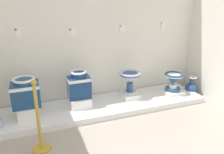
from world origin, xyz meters
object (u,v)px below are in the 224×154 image
plinth_block_squat_floral (80,101)px  plinth_block_central_ornate (172,92)px  antique_toilet_leftmost (130,78)px  info_placard_second (72,32)px  plinth_block_tall_cobalt (28,111)px  plinth_block_leftmost (130,95)px  antique_toilet_tall_cobalt (25,91)px  antique_toilet_central_ornate (173,80)px  info_placard_first (18,32)px  stanchion_post_near_left (39,129)px  antique_toilet_squat_floral (79,84)px  decorative_vase_corner (192,87)px  info_placard_fourth (163,25)px  info_placard_third (122,28)px

plinth_block_squat_floral → plinth_block_central_ornate: size_ratio=0.94×
antique_toilet_leftmost → info_placard_second: (-0.93, 0.35, 0.83)m
plinth_block_squat_floral → info_placard_second: (0.01, 0.38, 1.12)m
plinth_block_tall_cobalt → plinth_block_squat_floral: size_ratio=1.10×
plinth_block_leftmost → antique_toilet_leftmost: 0.33m
antique_toilet_tall_cobalt → antique_toilet_central_ornate: bearing=-0.4°
plinth_block_leftmost → info_placard_second: bearing=159.5°
plinth_block_central_ornate → info_placard_first: (-2.61, 0.47, 1.19)m
plinth_block_central_ornate → info_placard_first: size_ratio=2.51×
antique_toilet_leftmost → stanchion_post_near_left: 1.85m
antique_toilet_leftmost → antique_toilet_squat_floral: bearing=-178.1°
plinth_block_squat_floral → antique_toilet_central_ornate: antique_toilet_central_ornate is taller
antique_toilet_tall_cobalt → info_placard_first: (-0.01, 0.45, 0.81)m
antique_toilet_central_ornate → decorative_vase_corner: antique_toilet_central_ornate is taller
info_placard_fourth → info_placard_first: bearing=-180.0°
plinth_block_tall_cobalt → antique_toilet_central_ornate: antique_toilet_central_ornate is taller
info_placard_first → stanchion_post_near_left: info_placard_first is taller
info_placard_fourth → decorative_vase_corner: (0.47, -0.47, -1.18)m
plinth_block_squat_floral → info_placard_fourth: info_placard_fourth is taller
stanchion_post_near_left → info_placard_third: bearing=37.2°
antique_toilet_tall_cobalt → info_placard_fourth: 2.76m
decorative_vase_corner → stanchion_post_near_left: bearing=-165.5°
antique_toilet_squat_floral → antique_toilet_leftmost: bearing=1.9°
antique_toilet_tall_cobalt → info_placard_first: 0.93m
plinth_block_leftmost → plinth_block_central_ornate: size_ratio=0.89×
antique_toilet_leftmost → stanchion_post_near_left: (-1.62, -0.88, -0.17)m
decorative_vase_corner → stanchion_post_near_left: (-2.92, -0.76, 0.15)m
antique_toilet_leftmost → decorative_vase_corner: antique_toilet_leftmost is taller
plinth_block_squat_floral → plinth_block_central_ornate: 1.79m
info_placard_second → antique_toilet_squat_floral: bearing=-91.6°
plinth_block_tall_cobalt → info_placard_first: (-0.01, 0.45, 1.13)m
antique_toilet_central_ornate → info_placard_first: bearing=169.8°
info_placard_fourth → stanchion_post_near_left: size_ratio=0.16×
info_placard_first → info_placard_second: bearing=0.0°
plinth_block_squat_floral → info_placard_fourth: bearing=12.0°
plinth_block_squat_floral → antique_toilet_squat_floral: size_ratio=0.74×
antique_toilet_squat_floral → decorative_vase_corner: (2.24, -0.09, -0.33)m
antique_toilet_squat_floral → antique_toilet_central_ornate: 1.79m
antique_toilet_leftmost → info_placard_second: bearing=159.5°
plinth_block_squat_floral → stanchion_post_near_left: 1.10m
plinth_block_leftmost → info_placard_first: (-1.76, 0.35, 1.19)m
antique_toilet_squat_floral → plinth_block_tall_cobalt: bearing=-174.7°
plinth_block_leftmost → info_placard_second: info_placard_second is taller
plinth_block_tall_cobalt → decorative_vase_corner: bearing=-0.3°
plinth_block_squat_floral → decorative_vase_corner: (2.24, -0.09, -0.02)m
plinth_block_tall_cobalt → plinth_block_squat_floral: bearing=5.3°
antique_toilet_leftmost → info_placard_fourth: 1.25m
antique_toilet_tall_cobalt → info_placard_second: (0.83, 0.45, 0.79)m
info_placard_third → plinth_block_tall_cobalt: bearing=-165.5°
antique_toilet_tall_cobalt → info_placard_third: bearing=14.5°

